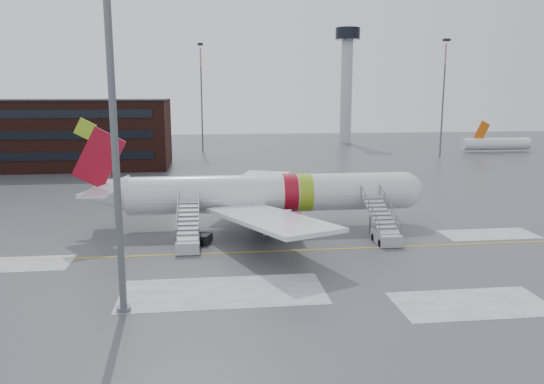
{
  "coord_description": "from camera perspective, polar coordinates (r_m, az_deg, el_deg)",
  "views": [
    {
      "loc": [
        -6.81,
        -44.69,
        13.54
      ],
      "look_at": [
        -0.73,
        5.44,
        4.0
      ],
      "focal_mm": 35.0,
      "sensor_mm": 36.0,
      "label": 1
    }
  ],
  "objects": [
    {
      "name": "light_mast_far_ne",
      "position": [
        117.33,
        17.97,
        10.33
      ],
      "size": [
        1.2,
        1.2,
        24.25
      ],
      "color": "#595B60",
      "rests_on": "ground"
    },
    {
      "name": "ground",
      "position": [
        47.19,
        1.69,
        -5.98
      ],
      "size": [
        260.0,
        260.0,
        0.0
      ],
      "primitive_type": "plane",
      "color": "#494C4F",
      "rests_on": "ground"
    },
    {
      "name": "airstair_aft",
      "position": [
        47.31,
        -9.0,
        -4.73
      ],
      "size": [
        2.05,
        7.7,
        3.48
      ],
      "color": "#ADB0B4",
      "rests_on": "ground"
    },
    {
      "name": "airstair_fwd",
      "position": [
        49.88,
        11.96,
        -4.02
      ],
      "size": [
        2.05,
        7.7,
        3.48
      ],
      "color": "#A3A5AA",
      "rests_on": "ground"
    },
    {
      "name": "distant_aircraft",
      "position": [
        129.62,
        25.52,
        3.66
      ],
      "size": [
        35.0,
        18.0,
        8.0
      ],
      "primitive_type": null,
      "color": "#D8590C",
      "rests_on": "ground"
    },
    {
      "name": "light_mast_near",
      "position": [
        32.64,
        -16.88,
        10.91
      ],
      "size": [
        1.2,
        1.2,
        27.0
      ],
      "color": "#595B60",
      "rests_on": "ground"
    },
    {
      "name": "airliner",
      "position": [
        53.35,
        -1.27,
        -0.24
      ],
      "size": [
        35.03,
        32.97,
        11.18
      ],
      "color": "silver",
      "rests_on": "ground"
    },
    {
      "name": "control_tower",
      "position": [
        144.55,
        8.04,
        12.66
      ],
      "size": [
        6.4,
        6.4,
        30.0
      ],
      "color": "#B2B5BA",
      "rests_on": "ground"
    },
    {
      "name": "pushback_tug",
      "position": [
        49.03,
        -8.57,
        -4.54
      ],
      "size": [
        3.36,
        3.01,
        1.7
      ],
      "color": "black",
      "rests_on": "ground"
    },
    {
      "name": "light_mast_far_n",
      "position": [
        122.7,
        -7.6,
        10.74
      ],
      "size": [
        1.2,
        1.2,
        24.25
      ],
      "color": "#595B60",
      "rests_on": "ground"
    }
  ]
}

